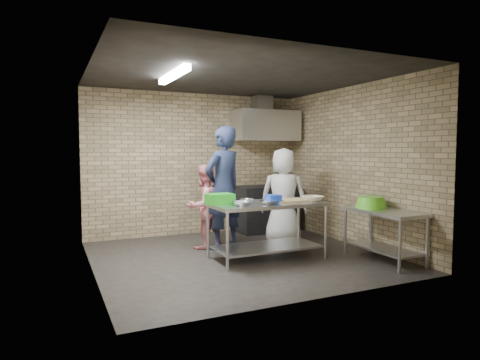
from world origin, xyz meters
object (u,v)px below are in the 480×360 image
object	(u,v)px
green_basin	(371,202)
woman_pink	(204,206)
prep_table	(267,231)
blue_tub	(273,199)
woman_white	(284,196)
man_navy	(223,188)
green_crate	(220,199)
bottle_red	(263,130)
stove	(266,208)
side_counter	(384,235)

from	to	relation	value
green_basin	woman_pink	bearing A→B (deg)	141.98
prep_table	green_basin	size ratio (longest dim) A/B	3.66
blue_tub	woman_white	world-z (taller)	woman_white
prep_table	man_navy	world-z (taller)	man_navy
woman_pink	prep_table	bearing A→B (deg)	100.70
green_crate	blue_tub	world-z (taller)	green_crate
bottle_red	woman_white	bearing A→B (deg)	-103.62
prep_table	woman_white	bearing A→B (deg)	45.99
stove	green_basin	distance (m)	2.57
bottle_red	woman_white	world-z (taller)	bottle_red
prep_table	bottle_red	size ratio (longest dim) A/B	9.35
stove	blue_tub	size ratio (longest dim) A/B	6.42
blue_tub	green_basin	distance (m)	1.49
blue_tub	woman_pink	bearing A→B (deg)	119.99
side_counter	woman_white	distance (m)	1.82
green_basin	woman_pink	size ratio (longest dim) A/B	0.33
side_counter	stove	bearing A→B (deg)	99.29
man_navy	woman_pink	xyz separation A→B (m)	(-0.27, 0.17, -0.31)
man_navy	blue_tub	bearing A→B (deg)	90.66
bottle_red	woman_pink	world-z (taller)	bottle_red
woman_pink	side_counter	bearing A→B (deg)	118.59
bottle_red	man_navy	xyz separation A→B (m)	(-1.42, -1.29, -1.03)
green_crate	blue_tub	xyz separation A→B (m)	(0.75, -0.22, -0.01)
stove	bottle_red	world-z (taller)	bottle_red
green_crate	bottle_red	world-z (taller)	bottle_red
green_basin	blue_tub	bearing A→B (deg)	161.31
green_crate	man_navy	world-z (taller)	man_navy
green_crate	blue_tub	distance (m)	0.78
green_crate	bottle_red	xyz separation A→B (m)	(1.78, 2.04, 1.11)
side_counter	man_navy	world-z (taller)	man_navy
side_counter	green_basin	size ratio (longest dim) A/B	2.61
prep_table	stove	distance (m)	2.18
bottle_red	woman_pink	xyz separation A→B (m)	(-1.69, -1.12, -1.34)
stove	green_crate	bearing A→B (deg)	-133.84
blue_tub	side_counter	bearing A→B (deg)	-26.94
woman_white	green_basin	bearing A→B (deg)	151.81
blue_tub	woman_pink	xyz separation A→B (m)	(-0.66, 1.14, -0.21)
stove	green_basin	world-z (taller)	green_basin
side_counter	woman_pink	world-z (taller)	woman_pink
green_basin	man_navy	bearing A→B (deg)	141.22
green_basin	woman_white	size ratio (longest dim) A/B	0.28
blue_tub	green_basin	size ratio (longest dim) A/B	0.41
man_navy	woman_pink	world-z (taller)	man_navy
woman_pink	woman_white	xyz separation A→B (m)	(1.35, -0.27, 0.14)
blue_tub	green_basin	xyz separation A→B (m)	(1.41, -0.48, -0.07)
prep_table	stove	bearing A→B (deg)	61.79
stove	woman_pink	xyz separation A→B (m)	(-1.64, -0.88, 0.24)
stove	woman_white	xyz separation A→B (m)	(-0.29, -1.15, 0.37)
green_crate	man_navy	bearing A→B (deg)	64.23
prep_table	green_crate	distance (m)	0.87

